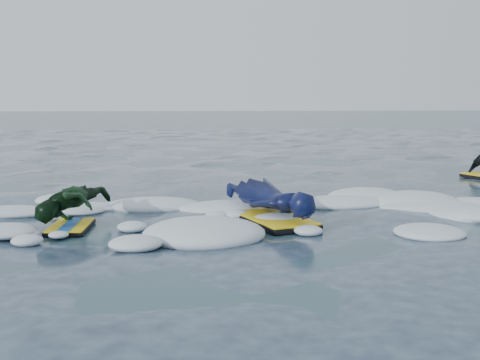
{
  "coord_description": "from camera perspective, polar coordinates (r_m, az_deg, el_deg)",
  "views": [
    {
      "loc": [
        -0.42,
        -6.15,
        1.46
      ],
      "look_at": [
        0.21,
        1.6,
        0.39
      ],
      "focal_mm": 45.0,
      "sensor_mm": 36.0,
      "label": 1
    }
  ],
  "objects": [
    {
      "name": "ground",
      "position": [
        6.34,
        -0.74,
        -5.45
      ],
      "size": [
        120.0,
        120.0,
        0.0
      ],
      "primitive_type": "plane",
      "color": "#1C3A43",
      "rests_on": "ground"
    },
    {
      "name": "foam_band",
      "position": [
        7.34,
        -1.29,
        -3.6
      ],
      "size": [
        12.0,
        3.1,
        0.3
      ],
      "primitive_type": null,
      "color": "white",
      "rests_on": "ground"
    },
    {
      "name": "prone_woman_unit",
      "position": [
        7.17,
        3.12,
        -2.01
      ],
      "size": [
        1.19,
        1.82,
        0.45
      ],
      "rotation": [
        0.0,
        0.0,
        1.92
      ],
      "color": "black",
      "rests_on": "ground"
    },
    {
      "name": "prone_child_unit",
      "position": [
        7.08,
        -15.56,
        -2.43
      ],
      "size": [
        0.95,
        1.28,
        0.45
      ],
      "rotation": [
        0.0,
        0.0,
        1.54
      ],
      "color": "black",
      "rests_on": "ground"
    }
  ]
}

